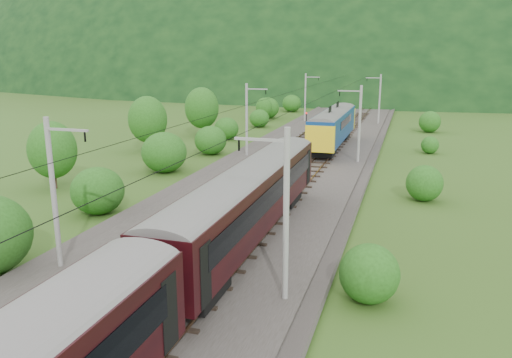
% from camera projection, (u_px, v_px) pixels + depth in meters
% --- Properties ---
extents(ground, '(600.00, 600.00, 0.00)m').
position_uv_depth(ground, '(165.00, 286.00, 25.08)').
color(ground, '#334B17').
rests_on(ground, ground).
extents(railbed, '(14.00, 220.00, 0.30)m').
position_uv_depth(railbed, '(232.00, 222.00, 34.32)').
color(railbed, '#38332D').
rests_on(railbed, ground).
extents(track_left, '(2.40, 220.00, 0.27)m').
position_uv_depth(track_left, '(200.00, 215.00, 34.95)').
color(track_left, brown).
rests_on(track_left, railbed).
extents(track_right, '(2.40, 220.00, 0.27)m').
position_uv_depth(track_right, '(266.00, 222.00, 33.57)').
color(track_right, brown).
rests_on(track_right, railbed).
extents(catenary_left, '(2.54, 192.28, 8.00)m').
position_uv_depth(catenary_left, '(247.00, 118.00, 55.42)').
color(catenary_left, gray).
rests_on(catenary_left, railbed).
extents(catenary_right, '(2.54, 192.28, 8.00)m').
position_uv_depth(catenary_right, '(359.00, 122.00, 51.91)').
color(catenary_right, gray).
rests_on(catenary_right, railbed).
extents(overhead_wires, '(4.83, 198.00, 0.03)m').
position_uv_depth(overhead_wires, '(231.00, 121.00, 32.64)').
color(overhead_wires, black).
rests_on(overhead_wires, ground).
extents(mountain_main, '(504.00, 360.00, 244.00)m').
position_uv_depth(mountain_main, '(391.00, 77.00, 266.12)').
color(mountain_main, black).
rests_on(mountain_main, ground).
extents(mountain_ridge, '(336.00, 280.00, 132.00)m').
position_uv_depth(mountain_ridge, '(211.00, 72.00, 337.62)').
color(mountain_ridge, black).
rests_on(mountain_ridge, ground).
extents(hazard_post_near, '(0.15, 0.15, 1.45)m').
position_uv_depth(hazard_post_near, '(328.00, 128.00, 72.49)').
color(hazard_post_near, red).
rests_on(hazard_post_near, railbed).
extents(hazard_post_far, '(0.17, 0.17, 1.61)m').
position_uv_depth(hazard_post_far, '(289.00, 161.00, 49.29)').
color(hazard_post_far, red).
rests_on(hazard_post_far, railbed).
extents(signal, '(0.25, 0.25, 2.28)m').
position_uv_depth(signal, '(306.00, 118.00, 78.53)').
color(signal, black).
rests_on(signal, railbed).
extents(vegetation_left, '(13.77, 148.35, 6.93)m').
position_uv_depth(vegetation_left, '(141.00, 144.00, 49.66)').
color(vegetation_left, '#214F15').
rests_on(vegetation_left, ground).
extents(vegetation_right, '(7.17, 98.41, 3.11)m').
position_uv_depth(vegetation_right, '(423.00, 209.00, 33.19)').
color(vegetation_right, '#214F15').
rests_on(vegetation_right, ground).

